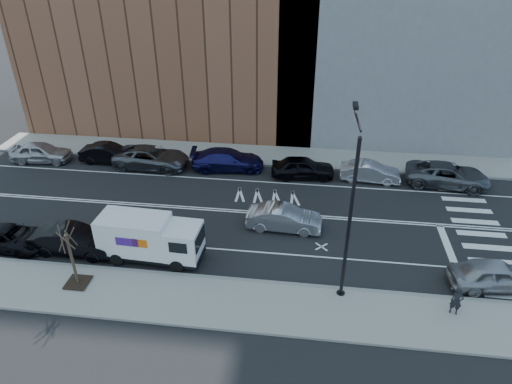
% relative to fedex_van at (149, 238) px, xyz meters
% --- Properties ---
extents(ground, '(120.00, 120.00, 0.00)m').
position_rel_fedex_van_xyz_m(ground, '(3.82, 5.60, -1.42)').
color(ground, black).
rests_on(ground, ground).
extents(sidewalk_near, '(44.00, 3.60, 0.15)m').
position_rel_fedex_van_xyz_m(sidewalk_near, '(3.82, -3.20, -1.35)').
color(sidewalk_near, gray).
rests_on(sidewalk_near, ground).
extents(sidewalk_far, '(44.00, 3.60, 0.15)m').
position_rel_fedex_van_xyz_m(sidewalk_far, '(3.82, 14.40, -1.35)').
color(sidewalk_far, gray).
rests_on(sidewalk_far, ground).
extents(curb_near, '(44.00, 0.25, 0.17)m').
position_rel_fedex_van_xyz_m(curb_near, '(3.82, -1.40, -1.34)').
color(curb_near, gray).
rests_on(curb_near, ground).
extents(curb_far, '(44.00, 0.25, 0.17)m').
position_rel_fedex_van_xyz_m(curb_far, '(3.82, 12.60, -1.34)').
color(curb_far, gray).
rests_on(curb_far, ground).
extents(crosswalk, '(3.00, 14.00, 0.01)m').
position_rel_fedex_van_xyz_m(crosswalk, '(19.82, 5.60, -1.42)').
color(crosswalk, white).
rests_on(crosswalk, ground).
extents(road_markings, '(40.00, 8.60, 0.01)m').
position_rel_fedex_van_xyz_m(road_markings, '(3.82, 5.60, -1.42)').
color(road_markings, white).
rests_on(road_markings, ground).
extents(bldg_brick, '(26.00, 10.00, 22.00)m').
position_rel_fedex_van_xyz_m(bldg_brick, '(-4.18, 21.20, 9.58)').
color(bldg_brick, brown).
rests_on(bldg_brick, ground).
extents(streetlight, '(0.44, 4.02, 9.34)m').
position_rel_fedex_van_xyz_m(streetlight, '(10.82, -1.31, 3.65)').
color(streetlight, black).
rests_on(streetlight, ground).
extents(street_tree, '(1.20, 1.20, 3.75)m').
position_rel_fedex_van_xyz_m(street_tree, '(-3.18, -2.80, 0.03)').
color(street_tree, black).
rests_on(street_tree, ground).
extents(fedex_van, '(6.03, 2.33, 2.72)m').
position_rel_fedex_van_xyz_m(fedex_van, '(0.00, 0.00, 0.00)').
color(fedex_van, black).
rests_on(fedex_van, ground).
extents(far_parked_a, '(4.95, 2.31, 1.64)m').
position_rel_fedex_van_xyz_m(far_parked_a, '(-13.02, 11.14, -0.61)').
color(far_parked_a, '#ADADB2').
rests_on(far_parked_a, ground).
extents(far_parked_b, '(4.73, 1.73, 1.55)m').
position_rel_fedex_van_xyz_m(far_parked_b, '(-7.38, 11.65, -0.65)').
color(far_parked_b, black).
rests_on(far_parked_b, ground).
extents(far_parked_c, '(6.12, 3.06, 1.66)m').
position_rel_fedex_van_xyz_m(far_parked_c, '(-3.72, 11.30, -0.59)').
color(far_parked_c, '#4E5056').
rests_on(far_parked_c, ground).
extents(far_parked_d, '(5.92, 2.93, 1.65)m').
position_rel_fedex_van_xyz_m(far_parked_d, '(2.36, 11.67, -0.60)').
color(far_parked_d, '#181750').
rests_on(far_parked_d, ground).
extents(far_parked_e, '(4.98, 2.40, 1.64)m').
position_rel_fedex_van_xyz_m(far_parked_e, '(8.33, 11.09, -0.61)').
color(far_parked_e, black).
rests_on(far_parked_e, ground).
extents(far_parked_f, '(4.54, 1.83, 1.47)m').
position_rel_fedex_van_xyz_m(far_parked_f, '(13.40, 11.16, -0.69)').
color(far_parked_f, silver).
rests_on(far_parked_f, ground).
extents(far_parked_g, '(6.28, 3.41, 1.67)m').
position_rel_fedex_van_xyz_m(far_parked_g, '(19.02, 11.19, -0.59)').
color(far_parked_g, '#54585C').
rests_on(far_parked_g, ground).
extents(driving_sedan, '(4.78, 1.83, 1.56)m').
position_rel_fedex_van_xyz_m(driving_sedan, '(7.41, 3.98, -0.65)').
color(driving_sedan, '#ACADB1').
rests_on(driving_sedan, ground).
extents(near_parked_rear_a, '(5.12, 1.97, 1.66)m').
position_rel_fedex_van_xyz_m(near_parked_rear_a, '(-4.64, -0.02, -0.59)').
color(near_parked_rear_a, black).
rests_on(near_parked_rear_a, ground).
extents(near_parked_rear_b, '(5.05, 2.58, 1.37)m').
position_rel_fedex_van_xyz_m(near_parked_rear_b, '(-8.70, -0.00, -0.74)').
color(near_parked_rear_b, black).
rests_on(near_parked_rear_b, ground).
extents(near_parked_front, '(4.97, 2.41, 1.64)m').
position_rel_fedex_van_xyz_m(near_parked_front, '(18.90, -0.11, -0.61)').
color(near_parked_front, '#A0A0A5').
rests_on(near_parked_front, ground).
extents(pedestrian, '(0.64, 0.49, 1.55)m').
position_rel_fedex_van_xyz_m(pedestrian, '(16.33, -2.50, -0.50)').
color(pedestrian, black).
rests_on(pedestrian, sidewalk_near).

